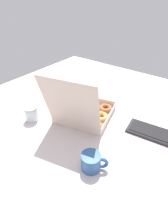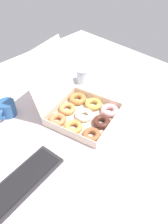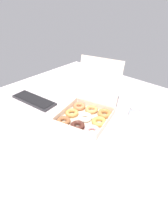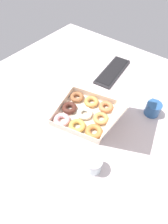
{
  "view_description": "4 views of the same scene",
  "coord_description": "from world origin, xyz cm",
  "px_view_note": "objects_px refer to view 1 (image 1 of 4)",
  "views": [
    {
      "loc": [
        -54.11,
        79.06,
        70.03
      ],
      "look_at": [
        3.17,
        3.74,
        2.94
      ],
      "focal_mm": 28.0,
      "sensor_mm": 36.0,
      "label": 1
    },
    {
      "loc": [
        -60.57,
        -58.6,
        84.55
      ],
      "look_at": [
        4.4,
        3.99,
        2.15
      ],
      "focal_mm": 35.0,
      "sensor_mm": 36.0,
      "label": 2
    },
    {
      "loc": [
        68.29,
        -71.44,
        73.39
      ],
      "look_at": [
        0.62,
        3.95,
        4.52
      ],
      "focal_mm": 28.0,
      "sensor_mm": 36.0,
      "label": 3
    },
    {
      "loc": [
        57.58,
        44.93,
        87.42
      ],
      "look_at": [
        4.42,
        3.2,
        5.14
      ],
      "focal_mm": 28.0,
      "sensor_mm": 36.0,
      "label": 4
    }
  ],
  "objects_px": {
    "keyboard": "(162,136)",
    "coffee_mug": "(92,162)",
    "donut_box": "(83,112)",
    "glass_jar": "(31,113)"
  },
  "relations": [
    {
      "from": "keyboard",
      "to": "coffee_mug",
      "type": "relative_size",
      "value": 3.33
    },
    {
      "from": "donut_box",
      "to": "keyboard",
      "type": "distance_m",
      "value": 0.49
    },
    {
      "from": "donut_box",
      "to": "glass_jar",
      "type": "xyz_separation_m",
      "value": [
        0.25,
        0.22,
        0.01
      ]
    },
    {
      "from": "glass_jar",
      "to": "coffee_mug",
      "type": "bearing_deg",
      "value": 171.71
    },
    {
      "from": "donut_box",
      "to": "keyboard",
      "type": "height_order",
      "value": "donut_box"
    },
    {
      "from": "donut_box",
      "to": "coffee_mug",
      "type": "bearing_deg",
      "value": 132.81
    },
    {
      "from": "coffee_mug",
      "to": "glass_jar",
      "type": "height_order",
      "value": "glass_jar"
    },
    {
      "from": "donut_box",
      "to": "keyboard",
      "type": "bearing_deg",
      "value": -166.31
    },
    {
      "from": "keyboard",
      "to": "glass_jar",
      "type": "height_order",
      "value": "glass_jar"
    },
    {
      "from": "glass_jar",
      "to": "donut_box",
      "type": "bearing_deg",
      "value": -137.91
    }
  ]
}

